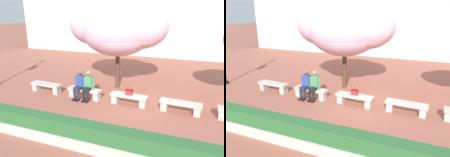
{
  "view_description": "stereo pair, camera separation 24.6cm",
  "coord_description": "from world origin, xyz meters",
  "views": [
    {
      "loc": [
        2.36,
        -8.11,
        3.79
      ],
      "look_at": [
        -0.83,
        0.2,
        1.0
      ],
      "focal_mm": 35.0,
      "sensor_mm": 36.0,
      "label": 1
    },
    {
      "loc": [
        2.59,
        -8.02,
        3.79
      ],
      "look_at": [
        -0.83,
        0.2,
        1.0
      ],
      "focal_mm": 35.0,
      "sensor_mm": 36.0,
      "label": 2
    }
  ],
  "objects": [
    {
      "name": "ground_plane",
      "position": [
        0.0,
        0.0,
        0.0
      ],
      "size": [
        100.0,
        100.0,
        0.0
      ],
      "primitive_type": "plane",
      "color": "#8E5142"
    },
    {
      "name": "person_seated_right",
      "position": [
        -1.86,
        -0.05,
        0.7
      ],
      "size": [
        0.51,
        0.7,
        1.29
      ],
      "color": "black",
      "rests_on": "ground"
    },
    {
      "name": "stone_bench_near_east",
      "position": [
        2.07,
        0.0,
        0.3
      ],
      "size": [
        1.58,
        0.49,
        0.45
      ],
      "color": "#ADA89E",
      "rests_on": "ground"
    },
    {
      "name": "stone_bench_center",
      "position": [
        0.0,
        0.0,
        0.3
      ],
      "size": [
        1.58,
        0.49,
        0.45
      ],
      "color": "#ADA89E",
      "rests_on": "ground"
    },
    {
      "name": "planter_hedge_foreground",
      "position": [
        0.0,
        -3.34,
        0.39
      ],
      "size": [
        12.66,
        0.5,
        0.8
      ],
      "color": "#ADA89E",
      "rests_on": "ground"
    },
    {
      "name": "cherry_tree_main",
      "position": [
        -1.2,
        1.87,
        3.01
      ],
      "size": [
        4.76,
        3.59,
        4.25
      ],
      "color": "#473323",
      "rests_on": "ground"
    },
    {
      "name": "person_seated_left",
      "position": [
        -2.28,
        -0.05,
        0.7
      ],
      "size": [
        0.51,
        0.7,
        1.29
      ],
      "color": "black",
      "rests_on": "ground"
    },
    {
      "name": "stone_bench_near_west",
      "position": [
        -2.07,
        0.0,
        0.3
      ],
      "size": [
        1.58,
        0.49,
        0.45
      ],
      "color": "#ADA89E",
      "rests_on": "ground"
    },
    {
      "name": "handbag",
      "position": [
        -0.0,
        -0.01,
        0.58
      ],
      "size": [
        0.3,
        0.15,
        0.34
      ],
      "color": "#A3232D",
      "rests_on": "stone_bench_center"
    },
    {
      "name": "stone_bench_west_end",
      "position": [
        -4.14,
        0.0,
        0.3
      ],
      "size": [
        1.58,
        0.49,
        0.45
      ],
      "color": "#ADA89E",
      "rests_on": "ground"
    },
    {
      "name": "building_facade",
      "position": [
        0.0,
        12.03,
        4.5
      ],
      "size": [
        28.0,
        4.0,
        9.01
      ],
      "primitive_type": "cube",
      "color": "beige",
      "rests_on": "ground"
    }
  ]
}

